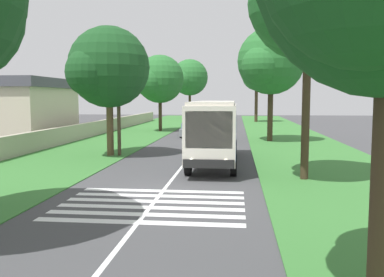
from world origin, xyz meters
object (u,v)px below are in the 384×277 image
at_px(roadside_tree_right_0, 270,63).
at_px(roadside_building, 19,109).
at_px(trailing_car_0, 190,130).
at_px(roadside_tree_left_2, 159,80).
at_px(coach_bus, 215,128).
at_px(utility_pole, 119,98).
at_px(roadside_tree_right_1, 305,4).
at_px(roadside_tree_left_3, 108,69).
at_px(trailing_car_1, 198,125).
at_px(roadside_tree_right_2, 256,77).
at_px(roadside_tree_left_0, 189,78).
at_px(trailing_car_2, 199,123).

distance_m(roadside_tree_right_0, roadside_building, 23.39).
height_order(trailing_car_0, roadside_tree_left_2, roadside_tree_left_2).
height_order(coach_bus, utility_pole, utility_pole).
xyz_separation_m(roadside_tree_right_1, roadside_building, (16.49, 23.11, -5.35)).
xyz_separation_m(roadside_tree_left_3, roadside_tree_right_0, (10.90, -11.53, 1.21)).
bearing_deg(trailing_car_1, utility_pole, 171.76).
height_order(coach_bus, roadside_tree_right_2, roadside_tree_right_2).
bearing_deg(roadside_tree_left_2, roadside_tree_left_0, 0.05).
bearing_deg(trailing_car_0, roadside_building, 109.42).
bearing_deg(roadside_tree_left_0, trailing_car_2, -170.58).
height_order(coach_bus, trailing_car_1, coach_bus).
bearing_deg(roadside_tree_left_0, roadside_tree_left_3, -179.44).
xyz_separation_m(coach_bus, roadside_tree_right_2, (44.22, -4.35, 5.19)).
relative_size(roadside_tree_right_0, roadside_tree_right_2, 1.04).
bearing_deg(roadside_tree_left_0, trailing_car_0, -173.33).
bearing_deg(roadside_tree_left_3, roadside_tree_left_0, 0.56).
distance_m(coach_bus, roadside_tree_left_3, 8.65).
bearing_deg(utility_pole, roadside_tree_right_0, -44.42).
height_order(roadside_tree_right_1, utility_pole, roadside_tree_right_1).
height_order(roadside_tree_right_0, utility_pole, roadside_tree_right_0).
xyz_separation_m(coach_bus, trailing_car_1, (25.06, 3.35, -1.48)).
distance_m(roadside_tree_left_2, roadside_building, 16.63).
bearing_deg(trailing_car_2, roadside_tree_right_2, -29.96).
height_order(trailing_car_2, utility_pole, utility_pole).
distance_m(roadside_tree_left_3, roadside_tree_right_1, 13.99).
distance_m(roadside_tree_left_2, roadside_tree_right_2, 23.58).
xyz_separation_m(trailing_car_0, roadside_tree_right_0, (-3.71, -7.59, 6.37)).
bearing_deg(roadside_tree_left_2, roadside_tree_right_1, -156.95).
xyz_separation_m(roadside_tree_right_0, roadside_tree_right_2, (30.58, -0.15, 0.30)).
bearing_deg(trailing_car_0, coach_bus, -168.94).
bearing_deg(roadside_tree_right_1, roadside_building, 54.50).
relative_size(coach_bus, roadside_tree_left_0, 0.99).
bearing_deg(trailing_car_1, roadside_building, 130.44).
bearing_deg(utility_pole, roadside_tree_left_2, 3.26).
distance_m(utility_pole, roadside_building, 15.34).
bearing_deg(roadside_tree_left_2, trailing_car_2, -33.69).
distance_m(roadside_tree_left_3, utility_pole, 2.06).
height_order(trailing_car_2, roadside_building, roadside_building).
bearing_deg(coach_bus, roadside_building, 57.54).
bearing_deg(trailing_car_0, trailing_car_1, -0.26).
distance_m(trailing_car_0, roadside_tree_left_3, 15.99).
bearing_deg(roadside_tree_left_3, utility_pole, -99.25).
height_order(coach_bus, roadside_tree_right_0, roadside_tree_right_0).
xyz_separation_m(trailing_car_0, roadside_building, (-5.42, 15.37, 2.24)).
height_order(roadside_tree_right_0, roadside_tree_right_1, roadside_tree_right_1).
relative_size(coach_bus, roadside_tree_right_1, 1.00).
xyz_separation_m(trailing_car_1, roadside_tree_left_2, (-0.99, 4.47, 5.32)).
relative_size(roadside_tree_left_0, roadside_tree_right_0, 1.11).
xyz_separation_m(roadside_tree_left_2, roadside_building, (-12.14, 10.93, -3.08)).
xyz_separation_m(trailing_car_0, roadside_tree_right_1, (-21.90, -7.74, 7.59)).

